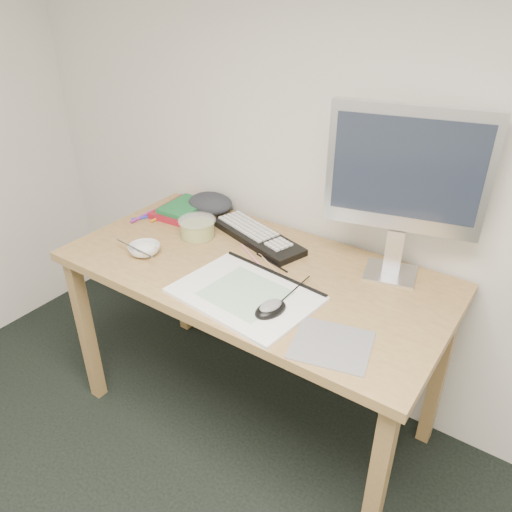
{
  "coord_description": "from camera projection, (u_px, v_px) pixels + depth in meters",
  "views": [
    {
      "loc": [
        0.55,
        0.17,
        1.69
      ],
      "look_at": [
        -0.29,
        1.39,
        0.83
      ],
      "focal_mm": 35.0,
      "sensor_mm": 36.0,
      "label": 1
    }
  ],
  "objects": [
    {
      "name": "monitor",
      "position": [
        406.0,
        175.0,
        1.58
      ],
      "size": [
        0.5,
        0.19,
        0.59
      ],
      "rotation": [
        0.0,
        0.0,
        0.24
      ],
      "color": "silver",
      "rests_on": "desk"
    },
    {
      "name": "pencil_pink",
      "position": [
        251.0,
        255.0,
        1.87
      ],
      "size": [
        0.15,
        0.09,
        0.01
      ],
      "primitive_type": "cylinder",
      "rotation": [
        0.0,
        1.57,
        -0.54
      ],
      "color": "pink",
      "rests_on": "desk"
    },
    {
      "name": "book_green",
      "position": [
        184.0,
        207.0,
        2.18
      ],
      "size": [
        0.16,
        0.21,
        0.02
      ],
      "primitive_type": "cube",
      "rotation": [
        0.0,
        0.0,
        0.06
      ],
      "color": "#196733",
      "rests_on": "book_red"
    },
    {
      "name": "keyboard",
      "position": [
        257.0,
        237.0,
        1.98
      ],
      "size": [
        0.46,
        0.26,
        0.03
      ],
      "primitive_type": "cube",
      "rotation": [
        0.0,
        0.0,
        -0.3
      ],
      "color": "black",
      "rests_on": "desk"
    },
    {
      "name": "mouse",
      "position": [
        271.0,
        306.0,
        1.54
      ],
      "size": [
        0.1,
        0.13,
        0.04
      ],
      "primitive_type": "ellipsoid",
      "rotation": [
        0.0,
        0.0,
        -0.21
      ],
      "color": "black",
      "rests_on": "sketchpad"
    },
    {
      "name": "fruit_tub",
      "position": [
        197.0,
        228.0,
        1.99
      ],
      "size": [
        0.18,
        0.18,
        0.07
      ],
      "primitive_type": "cylinder",
      "rotation": [
        0.0,
        0.0,
        0.28
      ],
      "color": "#EDCD53",
      "rests_on": "desk"
    },
    {
      "name": "sketchpad",
      "position": [
        245.0,
        295.0,
        1.64
      ],
      "size": [
        0.48,
        0.37,
        0.01
      ],
      "primitive_type": "cube",
      "rotation": [
        0.0,
        0.0,
        -0.11
      ],
      "color": "white",
      "rests_on": "desk"
    },
    {
      "name": "chopsticks",
      "position": [
        134.0,
        248.0,
        1.84
      ],
      "size": [
        0.22,
        0.04,
        0.02
      ],
      "primitive_type": "cylinder",
      "rotation": [
        0.0,
        1.57,
        -0.1
      ],
      "color": "silver",
      "rests_on": "rice_bowl"
    },
    {
      "name": "pencil_black",
      "position": [
        272.0,
        263.0,
        1.82
      ],
      "size": [
        0.16,
        0.05,
        0.01
      ],
      "primitive_type": "cylinder",
      "rotation": [
        0.0,
        1.57,
        -0.27
      ],
      "color": "black",
      "rests_on": "desk"
    },
    {
      "name": "desk",
      "position": [
        253.0,
        286.0,
        1.84
      ],
      "size": [
        1.4,
        0.7,
        0.75
      ],
      "color": "#AB894E",
      "rests_on": "ground"
    },
    {
      "name": "book_red",
      "position": [
        182.0,
        210.0,
        2.2
      ],
      "size": [
        0.2,
        0.26,
        0.02
      ],
      "primitive_type": "cube",
      "rotation": [
        0.0,
        0.0,
        0.09
      ],
      "color": "maroon",
      "rests_on": "desk"
    },
    {
      "name": "pencil_tan",
      "position": [
        269.0,
        264.0,
        1.81
      ],
      "size": [
        0.15,
        0.09,
        0.01
      ],
      "primitive_type": "cylinder",
      "rotation": [
        0.0,
        1.57,
        -0.53
      ],
      "color": "tan",
      "rests_on": "desk"
    },
    {
      "name": "rice_bowl",
      "position": [
        144.0,
        250.0,
        1.88
      ],
      "size": [
        0.13,
        0.13,
        0.04
      ],
      "primitive_type": "imported",
      "rotation": [
        0.0,
        0.0,
        0.07
      ],
      "color": "white",
      "rests_on": "desk"
    },
    {
      "name": "marker_purple",
      "position": [
        143.0,
        216.0,
        2.16
      ],
      "size": [
        0.02,
        0.14,
        0.01
      ],
      "primitive_type": "cylinder",
      "rotation": [
        0.0,
        1.57,
        1.59
      ],
      "color": "purple",
      "rests_on": "desk"
    },
    {
      "name": "mousepad",
      "position": [
        332.0,
        345.0,
        1.43
      ],
      "size": [
        0.26,
        0.25,
        0.0
      ],
      "primitive_type": "cube",
      "rotation": [
        0.0,
        0.0,
        0.24
      ],
      "color": "slate",
      "rests_on": "desk"
    },
    {
      "name": "marker_orange",
      "position": [
        162.0,
        216.0,
        2.16
      ],
      "size": [
        0.01,
        0.13,
        0.01
      ],
      "primitive_type": "cylinder",
      "rotation": [
        0.0,
        1.57,
        1.56
      ],
      "color": "orange",
      "rests_on": "desk"
    },
    {
      "name": "marker_blue",
      "position": [
        146.0,
        217.0,
        2.15
      ],
      "size": [
        0.07,
        0.11,
        0.01
      ],
      "primitive_type": "cylinder",
      "rotation": [
        0.0,
        1.57,
        1.05
      ],
      "color": "#212BB6",
      "rests_on": "desk"
    },
    {
      "name": "cloth_lump",
      "position": [
        210.0,
        204.0,
        2.2
      ],
      "size": [
        0.19,
        0.17,
        0.07
      ],
      "primitive_type": "ellipsoid",
      "rotation": [
        0.0,
        0.0,
        0.12
      ],
      "color": "#222428",
      "rests_on": "desk"
    }
  ]
}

